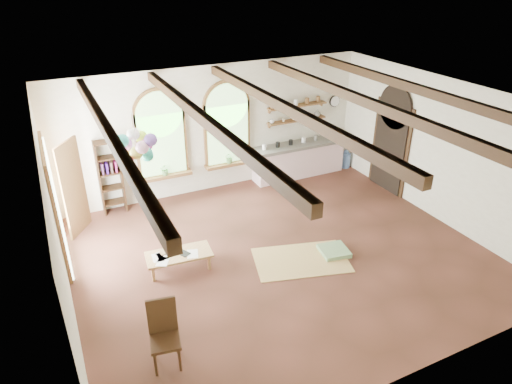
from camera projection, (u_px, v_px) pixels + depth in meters
floor at (280, 254)px, 9.36m from camera, size 8.00×8.00×0.00m
ceiling_beams at (284, 107)px, 7.95m from camera, size 6.20×6.80×0.18m
window_left at (161, 137)px, 10.82m from camera, size 1.30×0.28×2.20m
window_right at (227, 127)px, 11.48m from camera, size 1.30×0.28×2.20m
left_doorway at (56, 208)px, 8.75m from camera, size 0.10×1.90×2.50m
right_doorway at (389, 149)px, 11.59m from camera, size 0.10×1.30×2.40m
kitchen_counter at (298, 159)px, 12.60m from camera, size 2.68×0.62×0.94m
wall_shelf_lower at (297, 120)px, 12.26m from camera, size 1.70×0.24×0.04m
wall_shelf_upper at (297, 106)px, 12.08m from camera, size 1.70×0.24×0.04m
wall_clock at (335, 101)px, 12.64m from camera, size 0.32×0.04×0.32m
bookshelf at (110, 177)px, 10.56m from camera, size 0.53×0.32×1.80m
coffee_table at (179, 255)px, 8.77m from camera, size 1.30×0.70×0.36m
side_chair at (166, 347)px, 6.70m from camera, size 0.50×0.50×1.08m
floor_mat at (301, 260)px, 9.16m from camera, size 2.09×1.60×0.02m
floor_cushion at (334, 251)px, 9.38m from camera, size 0.64×0.64×0.10m
water_jug_a at (322, 161)px, 13.00m from camera, size 0.32×0.32×0.63m
water_jug_b at (345, 160)px, 13.21m from camera, size 0.28×0.28×0.54m
balloon_cluster at (136, 147)px, 8.33m from camera, size 0.73×0.79×1.15m
table_book at (160, 253)px, 8.76m from camera, size 0.18×0.25×0.02m
tablet at (184, 253)px, 8.75m from camera, size 0.26×0.29×0.01m
potted_plant_left at (165, 169)px, 11.09m from camera, size 0.27×0.23×0.30m
potted_plant_right at (230, 157)px, 11.75m from camera, size 0.27×0.23×0.30m
shelf_cup_a at (272, 121)px, 11.94m from camera, size 0.12×0.10×0.10m
shelf_cup_b at (284, 120)px, 12.07m from camera, size 0.10×0.10×0.09m
shelf_bowl_a at (295, 119)px, 12.22m from camera, size 0.22×0.22×0.05m
shelf_bowl_b at (306, 117)px, 12.35m from camera, size 0.20×0.20×0.06m
shelf_vase at (317, 113)px, 12.46m from camera, size 0.18×0.18×0.19m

